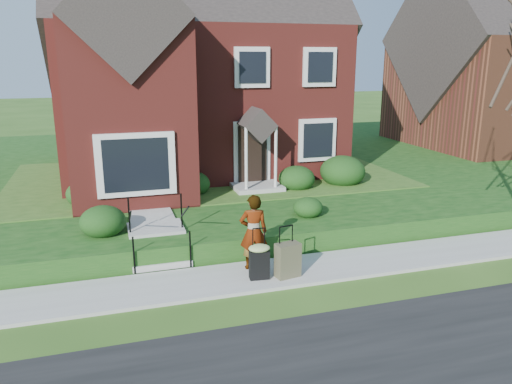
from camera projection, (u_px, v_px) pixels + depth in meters
name	position (u px, v px, depth m)	size (l,w,h in m)	color
ground	(276.00, 275.00, 11.64)	(120.00, 120.00, 0.00)	#2D5119
sidewalk	(276.00, 273.00, 11.63)	(60.00, 1.60, 0.08)	#9E9B93
terrace	(280.00, 162.00, 22.76)	(44.00, 20.00, 0.60)	#123C10
walkway	(146.00, 201.00, 15.38)	(1.20, 6.00, 0.06)	#9E9B93
main_house	(190.00, 48.00, 19.09)	(10.40, 10.20, 9.40)	maroon
neighbour_house	(506.00, 51.00, 24.96)	(9.40, 8.00, 9.20)	brown
front_steps	(158.00, 240.00, 12.51)	(1.40, 2.02, 1.50)	#9E9B93
foundation_shrubs	(249.00, 182.00, 16.01)	(9.98, 4.35, 1.11)	black
woman	(254.00, 232.00, 11.59)	(0.66, 0.43, 1.80)	#999999
suitcase_black	(259.00, 259.00, 11.15)	(0.53, 0.45, 1.18)	black
suitcase_olive	(288.00, 260.00, 11.26)	(0.60, 0.40, 1.19)	#4D4A33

